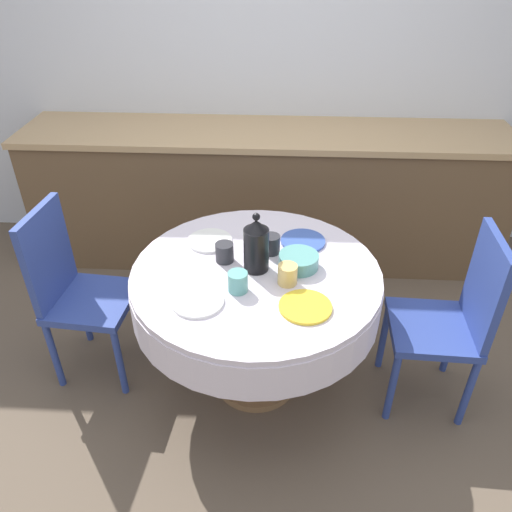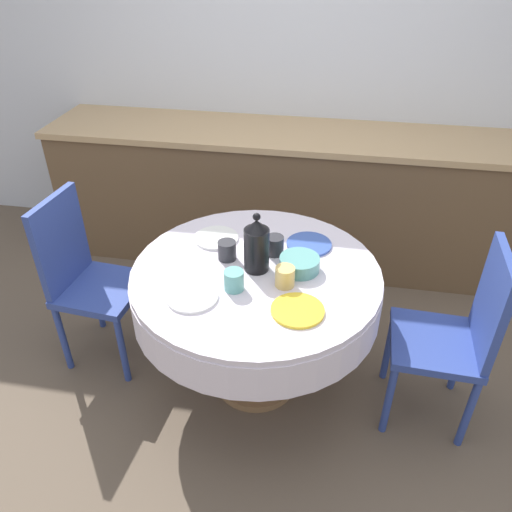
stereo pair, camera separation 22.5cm
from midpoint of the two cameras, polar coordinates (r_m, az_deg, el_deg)
name	(u,v)px [view 1 (the left image)]	position (r m, az deg, el deg)	size (l,w,h in m)	color
ground_plane	(256,380)	(2.79, -2.38, -14.07)	(12.00, 12.00, 0.00)	brown
wall_back	(269,60)	(3.56, -0.40, 21.42)	(7.00, 0.05, 2.60)	silver
kitchen_counter	(266,195)	(3.52, -0.68, 6.93)	(3.24, 0.64, 0.94)	brown
dining_table	(256,292)	(2.37, -2.72, -4.25)	(1.17, 1.17, 0.73)	olive
chair_left	(453,316)	(2.48, 19.21, -6.61)	(0.42, 0.42, 0.96)	#2D428E
chair_right	(75,287)	(2.73, -22.28, -3.38)	(0.43, 0.43, 0.96)	#2D428E
plate_near_left	(198,301)	(2.14, -9.70, -5.22)	(0.22, 0.22, 0.01)	white
cup_near_left	(238,282)	(2.16, -5.09, -3.06)	(0.09, 0.09, 0.09)	#5BA39E
plate_near_right	(305,307)	(2.08, 2.57, -5.93)	(0.22, 0.22, 0.01)	yellow
cup_near_right	(288,274)	(2.19, 0.70, -2.22)	(0.09, 0.09, 0.09)	#DBB766
plate_far_left	(210,241)	(2.52, -7.86, 1.67)	(0.22, 0.22, 0.01)	white
cup_far_left	(225,252)	(2.35, -6.36, 0.32)	(0.09, 0.09, 0.09)	#28282D
plate_far_right	(303,241)	(2.50, 2.83, 1.64)	(0.22, 0.22, 0.01)	#3856AD
cup_far_right	(271,244)	(2.40, -0.96, 1.27)	(0.09, 0.09, 0.09)	#28282D
coffee_carafe	(256,246)	(2.24, -2.88, 1.11)	(0.12, 0.12, 0.29)	black
fruit_bowl	(299,261)	(2.30, 2.12, -0.65)	(0.19, 0.19, 0.07)	#569993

